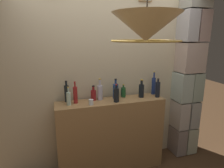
% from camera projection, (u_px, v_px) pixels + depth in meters
% --- Properties ---
extents(panelled_rear_partition, '(3.12, 0.15, 2.86)m').
position_uv_depth(panelled_rear_partition, '(106.00, 67.00, 2.81)').
color(panelled_rear_partition, beige).
rests_on(panelled_rear_partition, ground).
extents(stone_pillar, '(0.41, 0.36, 2.78)m').
position_uv_depth(stone_pillar, '(188.00, 72.00, 3.05)').
color(stone_pillar, gray).
rests_on(stone_pillar, ground).
extents(bar_shelf_unit, '(1.53, 0.34, 1.08)m').
position_uv_depth(bar_shelf_unit, '(111.00, 135.00, 2.81)').
color(bar_shelf_unit, '#9E7547').
rests_on(bar_shelf_unit, ground).
extents(liquor_bottle_vodka, '(0.06, 0.06, 0.29)m').
position_uv_depth(liquor_bottle_vodka, '(67.00, 93.00, 2.61)').
color(liquor_bottle_vodka, black).
rests_on(liquor_bottle_vodka, bar_shelf_unit).
extents(liquor_bottle_vermouth, '(0.08, 0.08, 0.27)m').
position_uv_depth(liquor_bottle_vermouth, '(141.00, 90.00, 2.81)').
color(liquor_bottle_vermouth, black).
rests_on(liquor_bottle_vermouth, bar_shelf_unit).
extents(liquor_bottle_rum, '(0.07, 0.07, 0.25)m').
position_uv_depth(liquor_bottle_rum, '(116.00, 95.00, 2.60)').
color(liquor_bottle_rum, black).
rests_on(liquor_bottle_rum, bar_shelf_unit).
extents(liquor_bottle_tequila, '(0.07, 0.07, 0.21)m').
position_uv_depth(liquor_bottle_tequila, '(93.00, 95.00, 2.68)').
color(liquor_bottle_tequila, maroon).
rests_on(liquor_bottle_tequila, bar_shelf_unit).
extents(liquor_bottle_bourbon, '(0.06, 0.06, 0.24)m').
position_uv_depth(liquor_bottle_bourbon, '(69.00, 98.00, 2.49)').
color(liquor_bottle_bourbon, '#B1CFBC').
rests_on(liquor_bottle_bourbon, bar_shelf_unit).
extents(liquor_bottle_whiskey, '(0.06, 0.06, 0.36)m').
position_uv_depth(liquor_bottle_whiskey, '(154.00, 85.00, 2.95)').
color(liquor_bottle_whiskey, navy).
rests_on(liquor_bottle_whiskey, bar_shelf_unit).
extents(liquor_bottle_mezcal, '(0.07, 0.07, 0.28)m').
position_uv_depth(liquor_bottle_mezcal, '(158.00, 89.00, 2.81)').
color(liquor_bottle_mezcal, black).
rests_on(liquor_bottle_mezcal, bar_shelf_unit).
extents(liquor_bottle_rye, '(0.06, 0.06, 0.30)m').
position_uv_depth(liquor_bottle_rye, '(75.00, 95.00, 2.55)').
color(liquor_bottle_rye, maroon).
rests_on(liquor_bottle_rye, bar_shelf_unit).
extents(liquor_bottle_amaro, '(0.07, 0.07, 0.19)m').
position_uv_depth(liquor_bottle_amaro, '(123.00, 92.00, 2.82)').
color(liquor_bottle_amaro, '#1A4E26').
rests_on(liquor_bottle_amaro, bar_shelf_unit).
extents(liquor_bottle_gin, '(0.08, 0.08, 0.29)m').
position_uv_depth(liquor_bottle_gin, '(116.00, 91.00, 2.76)').
color(liquor_bottle_gin, navy).
rests_on(liquor_bottle_gin, bar_shelf_unit).
extents(liquor_bottle_brandy, '(0.08, 0.08, 0.30)m').
position_uv_depth(liquor_bottle_brandy, '(100.00, 92.00, 2.70)').
color(liquor_bottle_brandy, '#B7B6CA').
rests_on(liquor_bottle_brandy, bar_shelf_unit).
extents(glass_tumbler_rocks, '(0.06, 0.06, 0.07)m').
position_uv_depth(glass_tumbler_rocks, '(91.00, 102.00, 2.51)').
color(glass_tumbler_rocks, silver).
rests_on(glass_tumbler_rocks, bar_shelf_unit).
extents(pendant_lamp, '(0.58, 0.58, 0.49)m').
position_uv_depth(pendant_lamp, '(146.00, 28.00, 1.58)').
color(pendant_lamp, beige).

